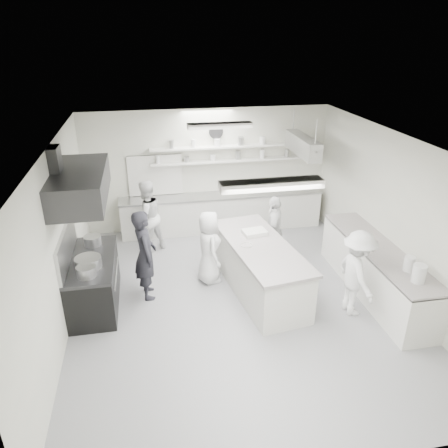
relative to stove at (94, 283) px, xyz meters
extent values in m
cube|color=#9A9A9F|center=(2.60, -0.40, -0.46)|extent=(6.00, 7.00, 0.02)
cube|color=white|center=(2.60, -0.40, 2.56)|extent=(6.00, 7.00, 0.02)
cube|color=beige|center=(2.60, 3.10, 1.05)|extent=(6.00, 0.04, 3.00)
cube|color=beige|center=(2.60, -3.90, 1.05)|extent=(6.00, 0.04, 3.00)
cube|color=beige|center=(-0.40, -0.40, 1.05)|extent=(0.04, 7.00, 3.00)
cube|color=beige|center=(5.60, -0.40, 1.05)|extent=(0.04, 7.00, 3.00)
cube|color=black|center=(0.00, 0.00, 0.00)|extent=(0.80, 1.80, 0.90)
cube|color=#2E2E30|center=(0.00, 0.00, 1.90)|extent=(0.85, 2.00, 0.50)
cube|color=silver|center=(2.90, 2.80, 0.01)|extent=(5.00, 0.60, 0.92)
cube|color=silver|center=(3.30, 2.97, 1.30)|extent=(4.20, 0.26, 0.04)
cube|color=silver|center=(3.30, 2.97, 1.65)|extent=(4.20, 0.26, 0.04)
cube|color=black|center=(1.30, 3.08, 1.00)|extent=(1.30, 0.04, 1.00)
cylinder|color=white|center=(2.80, 3.06, 2.00)|extent=(0.32, 0.05, 0.32)
cube|color=silver|center=(5.25, -0.60, 0.02)|extent=(0.74, 3.30, 0.94)
cube|color=#A7A7A8|center=(4.60, 2.00, 1.85)|extent=(0.30, 1.60, 0.40)
cube|color=silver|center=(2.60, -2.20, 2.49)|extent=(1.30, 0.25, 0.10)
cube|color=silver|center=(2.60, 1.40, 2.49)|extent=(1.30, 0.25, 0.10)
cube|color=silver|center=(3.09, -0.14, 0.03)|extent=(1.34, 2.72, 0.96)
cylinder|color=#A7A7A8|center=(0.00, -0.30, 0.58)|extent=(0.45, 0.45, 0.23)
imported|color=#232229|center=(0.96, 0.12, 0.43)|extent=(0.49, 0.69, 1.76)
imported|color=white|center=(1.02, 2.00, 0.39)|extent=(1.03, 0.96, 1.68)
imported|color=white|center=(2.20, 0.43, 0.30)|extent=(0.58, 0.79, 1.50)
imported|color=white|center=(3.68, 0.92, 0.32)|extent=(0.68, 0.97, 1.53)
imported|color=white|center=(4.57, -1.11, 0.35)|extent=(0.61, 1.04, 1.60)
imported|color=#A7A7A8|center=(3.25, 0.35, 0.54)|extent=(0.34, 0.34, 0.06)
imported|color=silver|center=(2.82, -0.13, 0.55)|extent=(0.27, 0.27, 0.07)
imported|color=silver|center=(5.18, -0.22, 0.52)|extent=(0.27, 0.27, 0.06)
camera|label=1|loc=(1.10, -6.99, 4.23)|focal=34.29mm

